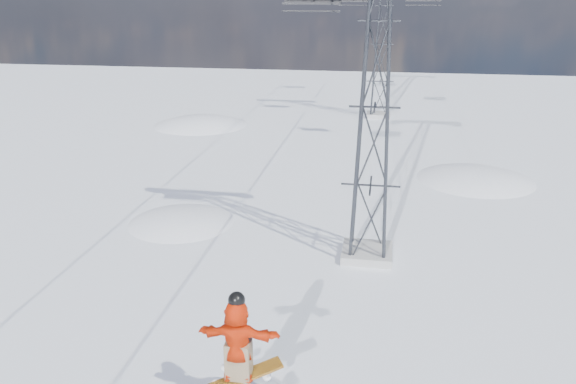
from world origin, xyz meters
name	(u,v)px	position (x,y,z in m)	size (l,w,h in m)	color
snow_terrain	(282,294)	(-4.77, 21.24, -9.59)	(39.00, 37.00, 22.00)	white
lift_tower_near	(375,108)	(0.80, 8.00, 5.47)	(5.20, 1.80, 11.43)	#999999
lift_tower_far	(382,45)	(0.80, 33.00, 5.47)	(5.20, 1.80, 11.43)	#999999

